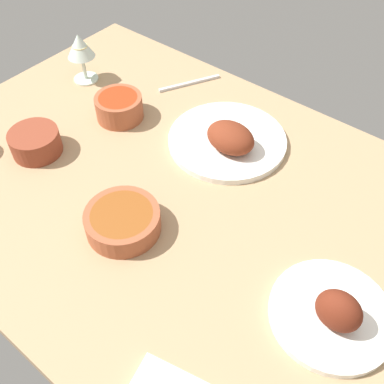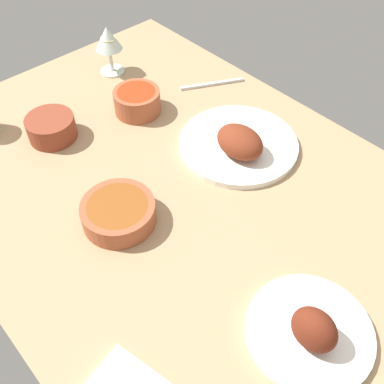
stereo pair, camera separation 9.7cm
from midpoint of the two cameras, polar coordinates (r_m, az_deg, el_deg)
name	(u,v)px [view 1 (the left image)]	position (r cm, az deg, el deg)	size (l,w,h in cm)	color
dining_table	(192,204)	(100.35, -2.77, -1.68)	(140.00, 90.00, 4.00)	tan
plate_near_viewer	(333,313)	(83.02, 14.27, -14.90)	(22.10, 22.10, 9.26)	white
plate_center_main	(228,139)	(109.33, 2.09, 6.58)	(29.11, 29.11, 8.14)	white
bowl_sauce	(119,106)	(119.79, -11.60, 10.50)	(12.19, 12.19, 6.18)	#A35133
bowl_cream	(35,142)	(115.28, -21.64, 5.87)	(11.93, 11.93, 5.75)	brown
bowl_soup	(123,221)	(93.22, -11.78, -3.75)	(15.51, 15.51, 4.86)	#A35133
wine_glass	(80,48)	(132.90, -16.19, 17.06)	(7.60, 7.60, 14.00)	silver
fork_loose	(190,83)	(131.18, -2.50, 13.55)	(18.48, 0.90, 0.80)	silver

